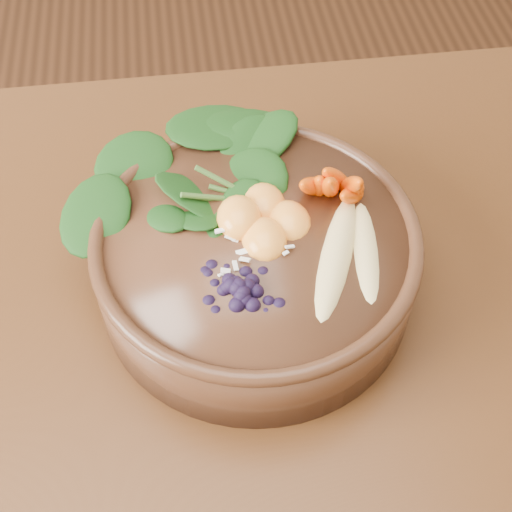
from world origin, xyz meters
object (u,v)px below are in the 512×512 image
(banana_halves, at_px, (353,243))
(carrot_cluster, at_px, (338,154))
(kale_heap, at_px, (227,160))
(mandarin_cluster, at_px, (264,209))
(blueberry_pile, at_px, (238,275))
(stoneware_bowl, at_px, (256,262))

(banana_halves, bearing_deg, carrot_cluster, 113.06)
(kale_heap, bearing_deg, mandarin_cluster, -65.92)
(kale_heap, distance_m, carrot_cluster, 0.11)
(blueberry_pile, bearing_deg, banana_halves, 14.35)
(stoneware_bowl, relative_size, carrot_cluster, 3.62)
(kale_heap, bearing_deg, blueberry_pile, -92.33)
(stoneware_bowl, relative_size, banana_halves, 1.90)
(stoneware_bowl, relative_size, blueberry_pile, 2.16)
(kale_heap, height_order, mandarin_cluster, kale_heap)
(banana_halves, distance_m, mandarin_cluster, 0.09)
(banana_halves, height_order, blueberry_pile, blueberry_pile)
(mandarin_cluster, bearing_deg, kale_heap, 114.08)
(banana_halves, bearing_deg, stoneware_bowl, -177.26)
(mandarin_cluster, bearing_deg, carrot_cluster, 26.06)
(stoneware_bowl, distance_m, banana_halves, 0.10)
(kale_heap, xyz_separation_m, carrot_cluster, (0.10, -0.02, 0.02))
(banana_halves, relative_size, mandarin_cluster, 1.66)
(kale_heap, distance_m, banana_halves, 0.15)
(stoneware_bowl, relative_size, mandarin_cluster, 3.15)
(carrot_cluster, bearing_deg, stoneware_bowl, -123.69)
(stoneware_bowl, height_order, blueberry_pile, blueberry_pile)
(carrot_cluster, height_order, mandarin_cluster, carrot_cluster)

